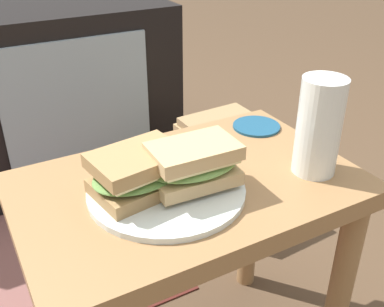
{
  "coord_description": "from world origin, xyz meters",
  "views": [
    {
      "loc": [
        -0.3,
        -0.56,
        0.86
      ],
      "look_at": [
        0.01,
        0.0,
        0.51
      ],
      "focal_mm": 42.73,
      "sensor_mm": 36.0,
      "label": 1
    }
  ],
  "objects": [
    {
      "name": "sandwich_front",
      "position": [
        -0.09,
        0.0,
        0.5
      ],
      "size": [
        0.16,
        0.13,
        0.07
      ],
      "color": "#9E7A4C",
      "rests_on": "plate"
    },
    {
      "name": "side_table",
      "position": [
        0.0,
        0.0,
        0.37
      ],
      "size": [
        0.56,
        0.36,
        0.46
      ],
      "color": "olive",
      "rests_on": "ground"
    },
    {
      "name": "beer_glass",
      "position": [
        0.2,
        -0.07,
        0.54
      ],
      "size": [
        0.07,
        0.07,
        0.17
      ],
      "color": "silver",
      "rests_on": "side_table"
    },
    {
      "name": "tv_cabinet",
      "position": [
        -0.1,
        0.95,
        0.29
      ],
      "size": [
        0.96,
        0.46,
        0.58
      ],
      "color": "black",
      "rests_on": "ground"
    },
    {
      "name": "paper_bag",
      "position": [
        0.33,
        0.42,
        0.17
      ],
      "size": [
        0.22,
        0.15,
        0.34
      ],
      "color": "tan",
      "rests_on": "ground"
    },
    {
      "name": "sandwich_back",
      "position": [
        -0.01,
        -0.03,
        0.51
      ],
      "size": [
        0.15,
        0.1,
        0.07
      ],
      "color": "tan",
      "rests_on": "plate"
    },
    {
      "name": "plate",
      "position": [
        -0.05,
        -0.01,
        0.47
      ],
      "size": [
        0.25,
        0.25,
        0.01
      ],
      "primitive_type": "cylinder",
      "color": "silver",
      "rests_on": "side_table"
    },
    {
      "name": "coaster",
      "position": [
        0.22,
        0.11,
        0.46
      ],
      "size": [
        0.1,
        0.1,
        0.01
      ],
      "primitive_type": "cylinder",
      "color": "navy",
      "rests_on": "side_table"
    }
  ]
}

